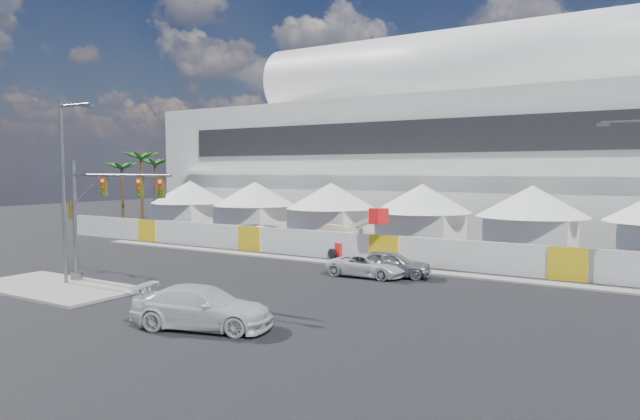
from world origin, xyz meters
The scene contains 15 objects.
ground centered at (0.00, 0.00, 0.00)m, with size 160.00×160.00×0.00m, color black.
median_island centered at (-6.00, -3.00, 0.07)m, with size 10.00×5.00×0.15m, color gray.
far_curb centered at (20.00, 12.50, 0.06)m, with size 80.00×1.20×0.12m, color gray.
stadium centered at (8.71, 41.50, 9.45)m, with size 80.00×24.80×21.98m.
tent_row centered at (0.50, 24.00, 3.15)m, with size 53.40×8.40×5.40m.
hoarding_fence centered at (6.00, 14.50, 1.00)m, with size 70.00×0.25×2.00m, color white.
palm_cluster centered at (-33.46, 29.50, 6.88)m, with size 10.60×10.60×8.55m.
sedan_silver centered at (8.55, 9.98, 0.83)m, with size 4.85×1.95×1.65m, color #A0A1A5.
pickup_curb centered at (7.22, 9.32, 0.69)m, with size 4.97×2.29×1.38m, color silver.
pickup_near centered at (6.59, -4.54, 0.87)m, with size 5.97×2.43×1.73m, color silver.
lot_car_a centered at (18.71, 17.50, 0.72)m, with size 4.35×1.52×1.43m, color white.
lot_car_c centered at (-7.99, 19.70, 0.76)m, with size 5.21×2.12×1.51m, color silver.
traffic_mast centered at (-4.84, -1.10, 4.01)m, with size 8.30×0.68×7.01m.
streetlight_median centered at (-5.95, -2.07, 6.01)m, with size 2.83×0.28×10.21m.
boom_lift centered at (1.77, 15.72, 1.06)m, with size 8.06×3.13×3.94m.
Camera 1 is at (22.98, -21.86, 6.56)m, focal length 32.00 mm.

